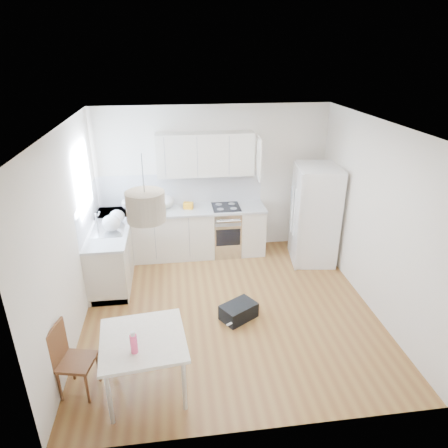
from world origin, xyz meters
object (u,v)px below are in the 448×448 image
Objects in this scene: refrigerator at (315,214)px; dining_chair at (76,360)px; gym_bag at (239,311)px; dining_table at (143,344)px.

refrigerator reaches higher than dining_chair.
gym_bag is at bearing -127.86° from refrigerator.
dining_chair is at bearing 168.69° from dining_table.
refrigerator reaches higher than gym_bag.
refrigerator is 4.53m from dining_chair.
refrigerator reaches higher than dining_table.
refrigerator is 2.41m from gym_bag.
dining_table is 2.01× the size of gym_bag.
gym_bag is (1.25, 1.15, -0.52)m from dining_table.
refrigerator is at bearing 12.61° from gym_bag.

